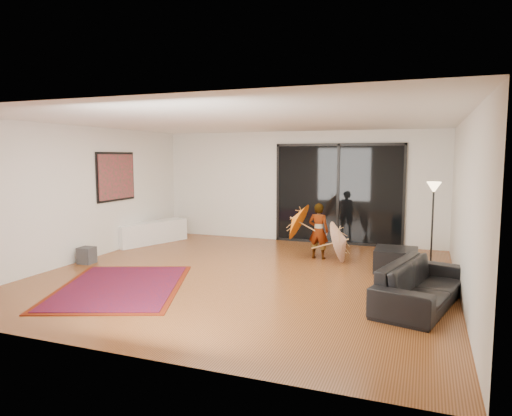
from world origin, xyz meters
The scene contains 17 objects.
floor centered at (0.00, 0.00, 0.00)m, with size 7.00×7.00×0.00m, color brown.
ceiling centered at (0.00, 0.00, 2.70)m, with size 7.00×7.00×0.00m, color white.
wall_back centered at (0.00, 3.50, 1.35)m, with size 7.00×7.00×0.00m, color silver.
wall_front centered at (0.00, -3.50, 1.35)m, with size 7.00×7.00×0.00m, color silver.
wall_left centered at (-3.50, 0.00, 1.35)m, with size 7.00×7.00×0.00m, color silver.
wall_right centered at (3.50, 0.00, 1.35)m, with size 7.00×7.00×0.00m, color silver.
sliding_door centered at (1.00, 3.47, 1.20)m, with size 3.06×0.07×2.40m.
painting centered at (-3.46, 1.00, 1.65)m, with size 0.04×1.28×1.08m.
media_console centered at (-3.25, 1.96, 0.26)m, with size 0.47×1.87×0.52m, color white.
speaker centered at (-3.25, -0.27, 0.16)m, with size 0.28×0.28×0.32m, color #424244.
persian_rug centered at (-1.60, -1.41, 0.01)m, with size 2.74×3.18×0.02m.
sofa centered at (2.95, -0.64, 0.30)m, with size 2.07×0.81×0.60m, color black.
ottoman centered at (2.50, 1.20, 0.21)m, with size 0.75×0.75×0.43m, color black.
floor_lamp centered at (3.10, 2.06, 1.27)m, with size 0.28×0.28×1.61m.
child centered at (0.92, 1.75, 0.57)m, with size 0.42×0.28×1.15m, color #999999.
parasol_orange centered at (0.37, 1.70, 0.73)m, with size 0.51×0.81×0.86m.
parasol_white centered at (1.52, 1.60, 0.50)m, with size 0.53×0.84×0.90m.
Camera 1 is at (2.96, -7.35, 2.11)m, focal length 32.00 mm.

